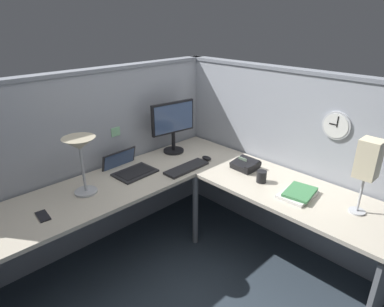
{
  "coord_description": "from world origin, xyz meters",
  "views": [
    {
      "loc": [
        -1.64,
        -1.64,
        1.98
      ],
      "look_at": [
        0.12,
        0.16,
        0.92
      ],
      "focal_mm": 30.86,
      "sensor_mm": 36.0,
      "label": 1
    }
  ],
  "objects_px": {
    "keyboard": "(187,168)",
    "computer_mouse": "(207,158)",
    "book_stack": "(298,194)",
    "desk_lamp_paper": "(368,161)",
    "coffee_mug": "(262,177)",
    "office_phone": "(246,165)",
    "laptop": "(128,168)",
    "wall_clock": "(337,126)",
    "monitor": "(173,123)",
    "cell_phone": "(43,216)",
    "desk_lamp_dome": "(80,148)"
  },
  "relations": [
    {
      "from": "laptop",
      "to": "wall_clock",
      "type": "bearing_deg",
      "value": -51.05
    },
    {
      "from": "computer_mouse",
      "to": "coffee_mug",
      "type": "relative_size",
      "value": 1.08
    },
    {
      "from": "cell_phone",
      "to": "book_stack",
      "type": "relative_size",
      "value": 0.48
    },
    {
      "from": "monitor",
      "to": "office_phone",
      "type": "distance_m",
      "value": 0.8
    },
    {
      "from": "cell_phone",
      "to": "wall_clock",
      "type": "xyz_separation_m",
      "value": [
        1.86,
        -1.1,
        0.47
      ]
    },
    {
      "from": "coffee_mug",
      "to": "wall_clock",
      "type": "xyz_separation_m",
      "value": [
        0.4,
        -0.36,
        0.43
      ]
    },
    {
      "from": "computer_mouse",
      "to": "book_stack",
      "type": "height_order",
      "value": "book_stack"
    },
    {
      "from": "office_phone",
      "to": "coffee_mug",
      "type": "bearing_deg",
      "value": -113.8
    },
    {
      "from": "desk_lamp_paper",
      "to": "monitor",
      "type": "bearing_deg",
      "value": 96.39
    },
    {
      "from": "computer_mouse",
      "to": "book_stack",
      "type": "relative_size",
      "value": 0.35
    },
    {
      "from": "monitor",
      "to": "book_stack",
      "type": "relative_size",
      "value": 1.66
    },
    {
      "from": "book_stack",
      "to": "desk_lamp_dome",
      "type": "bearing_deg",
      "value": 133.84
    },
    {
      "from": "keyboard",
      "to": "office_phone",
      "type": "height_order",
      "value": "office_phone"
    },
    {
      "from": "computer_mouse",
      "to": "book_stack",
      "type": "distance_m",
      "value": 0.94
    },
    {
      "from": "desk_lamp_paper",
      "to": "coffee_mug",
      "type": "height_order",
      "value": "desk_lamp_paper"
    },
    {
      "from": "cell_phone",
      "to": "book_stack",
      "type": "distance_m",
      "value": 1.82
    },
    {
      "from": "office_phone",
      "to": "keyboard",
      "type": "bearing_deg",
      "value": 136.13
    },
    {
      "from": "laptop",
      "to": "cell_phone",
      "type": "relative_size",
      "value": 2.77
    },
    {
      "from": "book_stack",
      "to": "coffee_mug",
      "type": "bearing_deg",
      "value": 91.81
    },
    {
      "from": "monitor",
      "to": "desk_lamp_paper",
      "type": "distance_m",
      "value": 1.7
    },
    {
      "from": "keyboard",
      "to": "computer_mouse",
      "type": "height_order",
      "value": "computer_mouse"
    },
    {
      "from": "desk_lamp_paper",
      "to": "office_phone",
      "type": "bearing_deg",
      "value": 89.89
    },
    {
      "from": "laptop",
      "to": "book_stack",
      "type": "bearing_deg",
      "value": -62.3
    },
    {
      "from": "monitor",
      "to": "wall_clock",
      "type": "height_order",
      "value": "wall_clock"
    },
    {
      "from": "desk_lamp_paper",
      "to": "wall_clock",
      "type": "distance_m",
      "value": 0.47
    },
    {
      "from": "computer_mouse",
      "to": "office_phone",
      "type": "relative_size",
      "value": 0.49
    },
    {
      "from": "cell_phone",
      "to": "book_stack",
      "type": "bearing_deg",
      "value": -30.06
    },
    {
      "from": "laptop",
      "to": "wall_clock",
      "type": "distance_m",
      "value": 1.73
    },
    {
      "from": "desk_lamp_paper",
      "to": "coffee_mug",
      "type": "relative_size",
      "value": 5.52
    },
    {
      "from": "laptop",
      "to": "keyboard",
      "type": "xyz_separation_m",
      "value": [
        0.38,
        -0.34,
        -0.01
      ]
    },
    {
      "from": "computer_mouse",
      "to": "office_phone",
      "type": "distance_m",
      "value": 0.39
    },
    {
      "from": "keyboard",
      "to": "computer_mouse",
      "type": "relative_size",
      "value": 4.13
    },
    {
      "from": "monitor",
      "to": "cell_phone",
      "type": "bearing_deg",
      "value": -170.14
    },
    {
      "from": "laptop",
      "to": "office_phone",
      "type": "distance_m",
      "value": 1.03
    },
    {
      "from": "coffee_mug",
      "to": "monitor",
      "type": "bearing_deg",
      "value": 95.08
    },
    {
      "from": "computer_mouse",
      "to": "cell_phone",
      "type": "bearing_deg",
      "value": 175.23
    },
    {
      "from": "keyboard",
      "to": "desk_lamp_dome",
      "type": "height_order",
      "value": "desk_lamp_dome"
    },
    {
      "from": "coffee_mug",
      "to": "laptop",
      "type": "bearing_deg",
      "value": 124.86
    },
    {
      "from": "desk_lamp_dome",
      "to": "monitor",
      "type": "bearing_deg",
      "value": 7.9
    },
    {
      "from": "monitor",
      "to": "book_stack",
      "type": "bearing_deg",
      "value": -85.74
    },
    {
      "from": "laptop",
      "to": "desk_lamp_paper",
      "type": "bearing_deg",
      "value": -65.46
    },
    {
      "from": "computer_mouse",
      "to": "coffee_mug",
      "type": "xyz_separation_m",
      "value": [
        -0.0,
        -0.61,
        0.03
      ]
    },
    {
      "from": "laptop",
      "to": "keyboard",
      "type": "relative_size",
      "value": 0.93
    },
    {
      "from": "computer_mouse",
      "to": "wall_clock",
      "type": "xyz_separation_m",
      "value": [
        0.4,
        -0.97,
        0.46
      ]
    },
    {
      "from": "office_phone",
      "to": "laptop",
      "type": "bearing_deg",
      "value": 137.28
    },
    {
      "from": "laptop",
      "to": "monitor",
      "type": "bearing_deg",
      "value": 4.02
    },
    {
      "from": "book_stack",
      "to": "desk_lamp_paper",
      "type": "relative_size",
      "value": 0.57
    },
    {
      "from": "keyboard",
      "to": "book_stack",
      "type": "xyz_separation_m",
      "value": [
        0.28,
        -0.92,
        0.01
      ]
    },
    {
      "from": "monitor",
      "to": "desk_lamp_paper",
      "type": "height_order",
      "value": "desk_lamp_paper"
    },
    {
      "from": "office_phone",
      "to": "desk_lamp_paper",
      "type": "height_order",
      "value": "desk_lamp_paper"
    }
  ]
}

